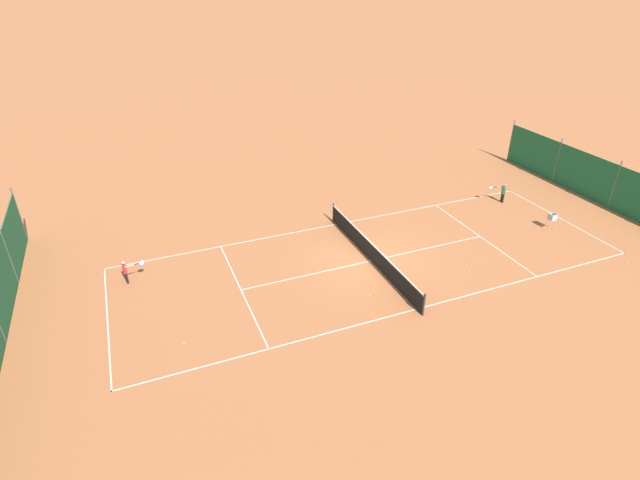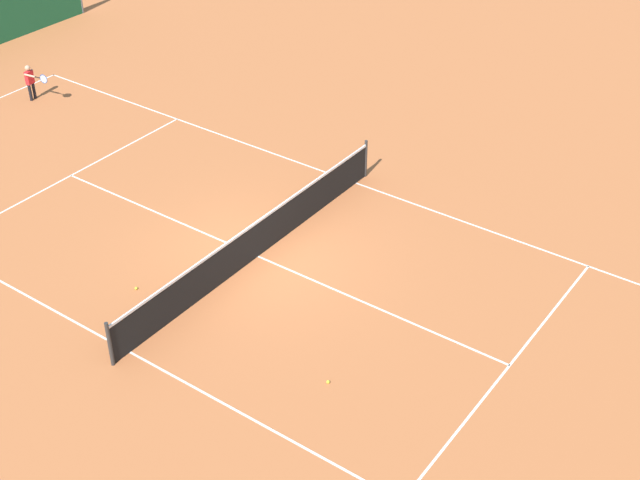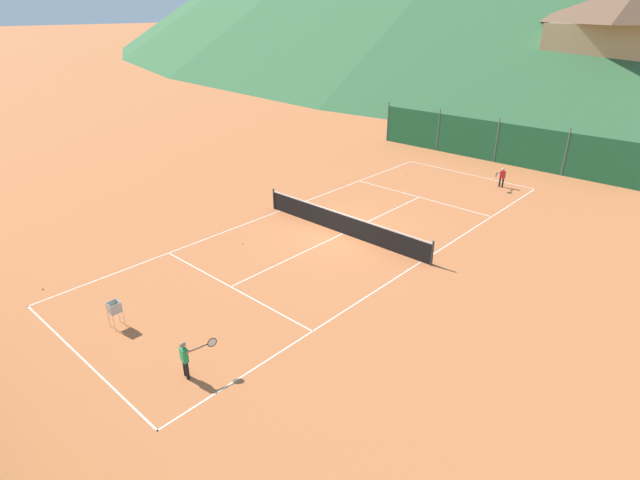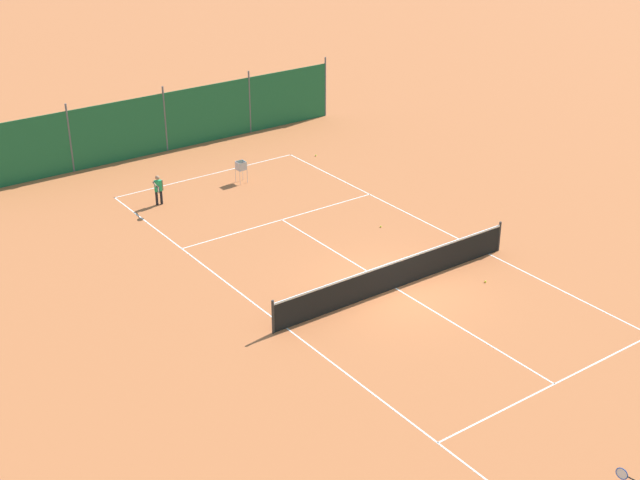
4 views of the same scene
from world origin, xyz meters
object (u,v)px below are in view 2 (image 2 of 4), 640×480
Objects in this scene: tennis_net at (257,239)px; tennis_ball_by_net_left at (136,288)px; player_near_service at (31,80)px; tennis_ball_alley_right at (328,382)px.

tennis_ball_by_net_left is (-2.55, 1.38, -0.47)m from tennis_net.
tennis_ball_alley_right is at bearing -108.85° from player_near_service.
tennis_ball_by_net_left is 1.00× the size of tennis_ball_alley_right.
player_near_service is (2.50, 10.91, 0.16)m from tennis_net.
tennis_ball_by_net_left is 5.15m from tennis_ball_alley_right.
player_near_service is at bearing 62.05° from tennis_ball_by_net_left.
tennis_ball_alley_right is (0.04, -5.15, 0.00)m from tennis_ball_by_net_left.
tennis_net is at bearing 56.38° from tennis_ball_alley_right.
tennis_net is 11.19m from player_near_service.
player_near_service reaches higher than tennis_net.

